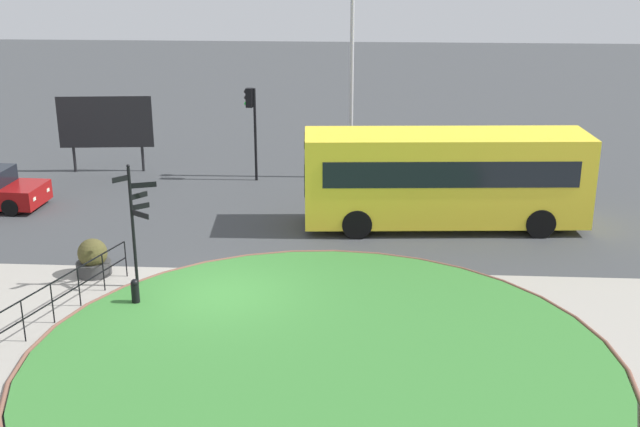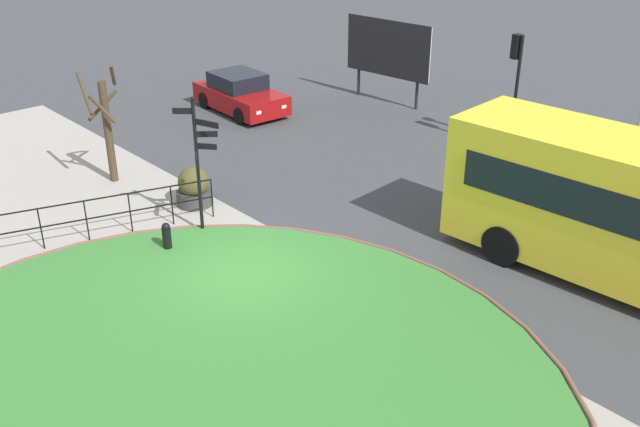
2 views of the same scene
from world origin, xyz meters
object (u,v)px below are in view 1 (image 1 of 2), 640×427
object	(u,v)px
planter_near_signpost	(93,259)
lamppost_tall	(352,74)
traffic_light_near	(252,113)
bus_yellow	(445,178)
bollard_foreground	(135,292)
signpost_directional	(135,217)
billboard_left	(106,123)

from	to	relation	value
planter_near_signpost	lamppost_tall	bearing A→B (deg)	55.83
traffic_light_near	planter_near_signpost	xyz separation A→B (m)	(-3.34, -10.26, -2.30)
bus_yellow	lamppost_tall	distance (m)	7.28
bus_yellow	lamppost_tall	xyz separation A→B (m)	(-3.36, 5.91, 2.58)
bus_yellow	lamppost_tall	size ratio (longest dim) A/B	1.20
bollard_foreground	planter_near_signpost	size ratio (longest dim) A/B	0.69
signpost_directional	traffic_light_near	xyz separation A→B (m)	(1.75, 11.02, 0.67)
billboard_left	planter_near_signpost	xyz separation A→B (m)	(3.04, -11.17, -1.62)
bus_yellow	billboard_left	distance (m)	15.12
billboard_left	lamppost_tall	bearing A→B (deg)	-7.48
bus_yellow	planter_near_signpost	world-z (taller)	bus_yellow
signpost_directional	billboard_left	xyz separation A→B (m)	(-4.63, 11.93, -0.01)
bus_yellow	billboard_left	bearing A→B (deg)	-28.45
traffic_light_near	lamppost_tall	world-z (taller)	lamppost_tall
traffic_light_near	planter_near_signpost	distance (m)	11.03
signpost_directional	lamppost_tall	world-z (taller)	lamppost_tall
bus_yellow	lamppost_tall	bearing A→B (deg)	-64.49
signpost_directional	billboard_left	size ratio (longest dim) A/B	0.92
traffic_light_near	lamppost_tall	xyz separation A→B (m)	(4.03, 0.60, 1.54)
signpost_directional	bus_yellow	bearing A→B (deg)	31.94
billboard_left	planter_near_signpost	distance (m)	11.69
traffic_light_near	billboard_left	bearing A→B (deg)	2.41
planter_near_signpost	billboard_left	bearing A→B (deg)	105.25
bollard_foreground	planter_near_signpost	xyz separation A→B (m)	(-1.83, 2.01, 0.10)
traffic_light_near	lamppost_tall	size ratio (longest dim) A/B	0.47
billboard_left	bus_yellow	bearing A→B (deg)	-30.07
bus_yellow	billboard_left	world-z (taller)	bus_yellow
lamppost_tall	billboard_left	size ratio (longest dim) A/B	2.04
bollard_foreground	bus_yellow	world-z (taller)	bus_yellow
signpost_directional	lamppost_tall	size ratio (longest dim) A/B	0.45
billboard_left	bollard_foreground	bearing A→B (deg)	-75.44
traffic_light_near	billboard_left	xyz separation A→B (m)	(-6.38, 0.91, -0.68)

